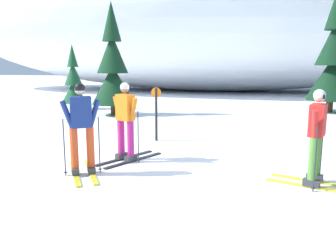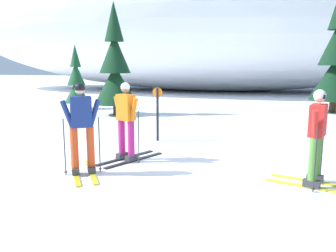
# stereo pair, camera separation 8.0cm
# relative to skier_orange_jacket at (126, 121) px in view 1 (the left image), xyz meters

# --- Properties ---
(ground_plane) EXTENTS (120.00, 120.00, 0.00)m
(ground_plane) POSITION_rel_skier_orange_jacket_xyz_m (1.63, -0.16, -0.91)
(ground_plane) COLOR white
(skier_orange_jacket) EXTENTS (1.18, 1.69, 1.76)m
(skier_orange_jacket) POSITION_rel_skier_orange_jacket_xyz_m (0.00, 0.00, 0.00)
(skier_orange_jacket) COLOR black
(skier_orange_jacket) RESTS_ON ground
(skier_red_jacket) EXTENTS (1.81, 1.01, 1.72)m
(skier_red_jacket) POSITION_rel_skier_orange_jacket_xyz_m (3.82, -0.82, -0.01)
(skier_red_jacket) COLOR gold
(skier_red_jacket) RESTS_ON ground
(skier_navy_jacket) EXTENTS (1.22, 1.64, 1.80)m
(skier_navy_jacket) POSITION_rel_skier_orange_jacket_xyz_m (-0.51, -1.13, 0.02)
(skier_navy_jacket) COLOR gold
(skier_navy_jacket) RESTS_ON ground
(pine_tree_far_left) EXTENTS (1.21, 1.21, 3.13)m
(pine_tree_far_left) POSITION_rel_skier_orange_jacket_xyz_m (-5.54, 8.29, 0.40)
(pine_tree_far_left) COLOR #47301E
(pine_tree_far_left) RESTS_ON ground
(pine_tree_center_left) EXTENTS (1.84, 1.84, 4.77)m
(pine_tree_center_left) POSITION_rel_skier_orange_jacket_xyz_m (-2.92, 6.81, 1.08)
(pine_tree_center_left) COLOR #47301E
(pine_tree_center_left) RESTS_ON ground
(pine_tree_center_right) EXTENTS (2.17, 2.17, 5.62)m
(pine_tree_center_right) POSITION_rel_skier_orange_jacket_xyz_m (6.46, 9.75, 1.44)
(pine_tree_center_right) COLOR #47301E
(pine_tree_center_right) RESTS_ON ground
(snow_ridge_background) EXTENTS (47.40, 19.11, 13.20)m
(snow_ridge_background) POSITION_rel_skier_orange_jacket_xyz_m (-0.02, 22.31, 5.68)
(snow_ridge_background) COLOR white
(snow_ridge_background) RESTS_ON ground
(trail_marker_post) EXTENTS (0.28, 0.07, 1.52)m
(trail_marker_post) POSITION_rel_skier_orange_jacket_xyz_m (0.15, 2.17, -0.05)
(trail_marker_post) COLOR black
(trail_marker_post) RESTS_ON ground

